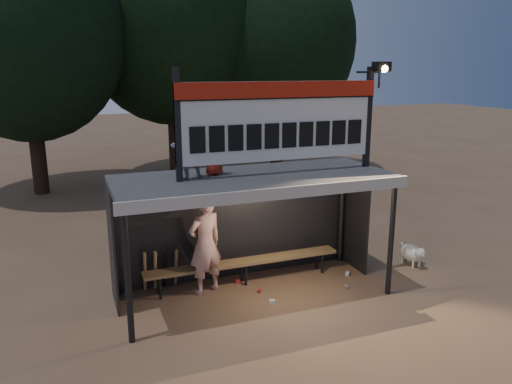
% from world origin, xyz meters
% --- Properties ---
extents(ground, '(80.00, 80.00, 0.00)m').
position_xyz_m(ground, '(0.00, 0.00, 0.00)').
color(ground, brown).
rests_on(ground, ground).
extents(player, '(0.82, 0.67, 1.95)m').
position_xyz_m(player, '(-0.82, 0.43, 0.97)').
color(player, white).
rests_on(player, ground).
extents(child_a, '(0.59, 0.49, 1.10)m').
position_xyz_m(child_a, '(-1.17, 0.19, 2.87)').
color(child_a, gray).
rests_on(child_a, dugout_shelter).
extents(child_b, '(0.44, 0.30, 0.87)m').
position_xyz_m(child_b, '(-0.65, 0.30, 2.75)').
color(child_b, maroon).
rests_on(child_b, dugout_shelter).
extents(dugout_shelter, '(5.10, 2.08, 2.32)m').
position_xyz_m(dugout_shelter, '(0.00, 0.24, 1.85)').
color(dugout_shelter, '#38393B').
rests_on(dugout_shelter, ground).
extents(scoreboard_assembly, '(4.10, 0.27, 1.99)m').
position_xyz_m(scoreboard_assembly, '(0.56, -0.01, 3.32)').
color(scoreboard_assembly, black).
rests_on(scoreboard_assembly, dugout_shelter).
extents(bench, '(4.00, 0.35, 0.48)m').
position_xyz_m(bench, '(0.00, 0.55, 0.43)').
color(bench, olive).
rests_on(bench, ground).
extents(tree_left, '(6.46, 6.46, 9.27)m').
position_xyz_m(tree_left, '(-4.00, 10.00, 5.51)').
color(tree_left, black).
rests_on(tree_left, ground).
extents(tree_mid, '(7.22, 7.22, 10.36)m').
position_xyz_m(tree_mid, '(1.00, 11.50, 6.17)').
color(tree_mid, black).
rests_on(tree_mid, ground).
extents(tree_right, '(6.08, 6.08, 8.72)m').
position_xyz_m(tree_right, '(5.00, 10.50, 5.19)').
color(tree_right, '#312116').
rests_on(tree_right, ground).
extents(dog, '(0.36, 0.81, 0.49)m').
position_xyz_m(dog, '(3.74, 0.10, 0.28)').
color(dog, white).
rests_on(dog, ground).
extents(bats, '(0.67, 0.35, 0.84)m').
position_xyz_m(bats, '(-1.61, 0.82, 0.43)').
color(bats, '#A3764C').
rests_on(bats, ground).
extents(litter, '(2.37, 1.20, 0.08)m').
position_xyz_m(litter, '(0.82, -0.03, 0.04)').
color(litter, red).
rests_on(litter, ground).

